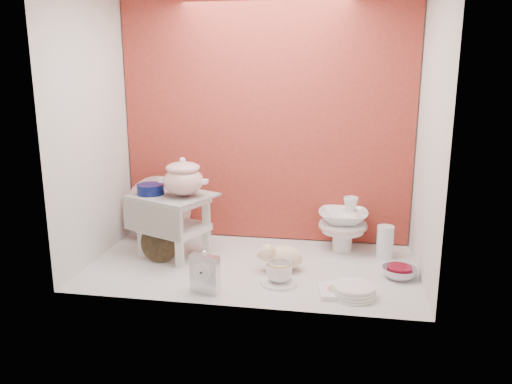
{
  "coord_description": "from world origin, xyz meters",
  "views": [
    {
      "loc": [
        0.47,
        -2.64,
        1.09
      ],
      "look_at": [
        0.02,
        0.02,
        0.42
      ],
      "focal_mm": 36.14,
      "sensor_mm": 36.0,
      "label": 1
    }
  ],
  "objects_px": {
    "soup_tureen": "(183,177)",
    "crystal_bowl": "(399,273)",
    "blue_white_vase": "(163,220)",
    "gold_rim_teacup": "(279,272)",
    "dinner_plate_stack": "(354,291)",
    "plush_pig": "(284,257)",
    "floral_platter": "(158,208)",
    "porcelain_tower": "(343,224)",
    "step_stool": "(174,225)",
    "mantel_clock": "(205,272)"
  },
  "relations": [
    {
      "from": "floral_platter",
      "to": "dinner_plate_stack",
      "type": "height_order",
      "value": "floral_platter"
    },
    {
      "from": "soup_tureen",
      "to": "mantel_clock",
      "type": "relative_size",
      "value": 1.25
    },
    {
      "from": "crystal_bowl",
      "to": "porcelain_tower",
      "type": "relative_size",
      "value": 0.55
    },
    {
      "from": "mantel_clock",
      "to": "gold_rim_teacup",
      "type": "xyz_separation_m",
      "value": [
        0.34,
        0.16,
        -0.04
      ]
    },
    {
      "from": "plush_pig",
      "to": "blue_white_vase",
      "type": "bearing_deg",
      "value": 157.67
    },
    {
      "from": "blue_white_vase",
      "to": "gold_rim_teacup",
      "type": "height_order",
      "value": "blue_white_vase"
    },
    {
      "from": "blue_white_vase",
      "to": "porcelain_tower",
      "type": "bearing_deg",
      "value": -1.62
    },
    {
      "from": "soup_tureen",
      "to": "gold_rim_teacup",
      "type": "distance_m",
      "value": 0.76
    },
    {
      "from": "blue_white_vase",
      "to": "crystal_bowl",
      "type": "bearing_deg",
      "value": -15.68
    },
    {
      "from": "soup_tureen",
      "to": "mantel_clock",
      "type": "bearing_deg",
      "value": -61.88
    },
    {
      "from": "dinner_plate_stack",
      "to": "porcelain_tower",
      "type": "distance_m",
      "value": 0.66
    },
    {
      "from": "soup_tureen",
      "to": "crystal_bowl",
      "type": "relative_size",
      "value": 1.45
    },
    {
      "from": "plush_pig",
      "to": "gold_rim_teacup",
      "type": "relative_size",
      "value": 1.85
    },
    {
      "from": "soup_tureen",
      "to": "blue_white_vase",
      "type": "height_order",
      "value": "soup_tureen"
    },
    {
      "from": "floral_platter",
      "to": "gold_rim_teacup",
      "type": "height_order",
      "value": "floral_platter"
    },
    {
      "from": "mantel_clock",
      "to": "plush_pig",
      "type": "height_order",
      "value": "mantel_clock"
    },
    {
      "from": "soup_tureen",
      "to": "porcelain_tower",
      "type": "bearing_deg",
      "value": 17.13
    },
    {
      "from": "soup_tureen",
      "to": "crystal_bowl",
      "type": "height_order",
      "value": "soup_tureen"
    },
    {
      "from": "floral_platter",
      "to": "dinner_plate_stack",
      "type": "xyz_separation_m",
      "value": [
        1.22,
        -0.65,
        -0.17
      ]
    },
    {
      "from": "mantel_clock",
      "to": "soup_tureen",
      "type": "bearing_deg",
      "value": 131.59
    },
    {
      "from": "floral_platter",
      "to": "gold_rim_teacup",
      "type": "xyz_separation_m",
      "value": [
        0.84,
        -0.56,
        -0.14
      ]
    },
    {
      "from": "step_stool",
      "to": "blue_white_vase",
      "type": "relative_size",
      "value": 1.76
    },
    {
      "from": "plush_pig",
      "to": "dinner_plate_stack",
      "type": "distance_m",
      "value": 0.46
    },
    {
      "from": "step_stool",
      "to": "blue_white_vase",
      "type": "distance_m",
      "value": 0.33
    },
    {
      "from": "blue_white_vase",
      "to": "porcelain_tower",
      "type": "distance_m",
      "value": 1.14
    },
    {
      "from": "gold_rim_teacup",
      "to": "mantel_clock",
      "type": "bearing_deg",
      "value": -154.69
    },
    {
      "from": "gold_rim_teacup",
      "to": "dinner_plate_stack",
      "type": "relative_size",
      "value": 0.63
    },
    {
      "from": "mantel_clock",
      "to": "dinner_plate_stack",
      "type": "xyz_separation_m",
      "value": [
        0.72,
        0.07,
        -0.08
      ]
    },
    {
      "from": "step_stool",
      "to": "blue_white_vase",
      "type": "bearing_deg",
      "value": 145.39
    },
    {
      "from": "soup_tureen",
      "to": "crystal_bowl",
      "type": "xyz_separation_m",
      "value": [
        1.19,
        -0.1,
        -0.45
      ]
    },
    {
      "from": "crystal_bowl",
      "to": "plush_pig",
      "type": "bearing_deg",
      "value": 179.85
    },
    {
      "from": "step_stool",
      "to": "dinner_plate_stack",
      "type": "bearing_deg",
      "value": 3.1
    },
    {
      "from": "blue_white_vase",
      "to": "crystal_bowl",
      "type": "distance_m",
      "value": 1.5
    },
    {
      "from": "crystal_bowl",
      "to": "porcelain_tower",
      "type": "xyz_separation_m",
      "value": [
        -0.3,
        0.37,
        0.14
      ]
    },
    {
      "from": "crystal_bowl",
      "to": "porcelain_tower",
      "type": "height_order",
      "value": "porcelain_tower"
    },
    {
      "from": "plush_pig",
      "to": "crystal_bowl",
      "type": "bearing_deg",
      "value": 3.34
    },
    {
      "from": "floral_platter",
      "to": "porcelain_tower",
      "type": "xyz_separation_m",
      "value": [
        1.16,
        -0.01,
        -0.04
      ]
    },
    {
      "from": "plush_pig",
      "to": "floral_platter",
      "type": "bearing_deg",
      "value": 159.53
    },
    {
      "from": "mantel_clock",
      "to": "crystal_bowl",
      "type": "distance_m",
      "value": 1.02
    },
    {
      "from": "step_stool",
      "to": "porcelain_tower",
      "type": "height_order",
      "value": "step_stool"
    },
    {
      "from": "step_stool",
      "to": "gold_rim_teacup",
      "type": "height_order",
      "value": "step_stool"
    },
    {
      "from": "step_stool",
      "to": "crystal_bowl",
      "type": "xyz_separation_m",
      "value": [
        1.27,
        -0.12,
        -0.15
      ]
    },
    {
      "from": "gold_rim_teacup",
      "to": "dinner_plate_stack",
      "type": "distance_m",
      "value": 0.39
    },
    {
      "from": "step_stool",
      "to": "crystal_bowl",
      "type": "height_order",
      "value": "step_stool"
    },
    {
      "from": "floral_platter",
      "to": "porcelain_tower",
      "type": "bearing_deg",
      "value": -0.36
    },
    {
      "from": "step_stool",
      "to": "gold_rim_teacup",
      "type": "xyz_separation_m",
      "value": [
        0.65,
        -0.3,
        -0.12
      ]
    },
    {
      "from": "dinner_plate_stack",
      "to": "crystal_bowl",
      "type": "xyz_separation_m",
      "value": [
        0.24,
        0.27,
        -0.0
      ]
    },
    {
      "from": "soup_tureen",
      "to": "crystal_bowl",
      "type": "bearing_deg",
      "value": -4.6
    },
    {
      "from": "mantel_clock",
      "to": "porcelain_tower",
      "type": "height_order",
      "value": "porcelain_tower"
    },
    {
      "from": "blue_white_vase",
      "to": "dinner_plate_stack",
      "type": "height_order",
      "value": "blue_white_vase"
    }
  ]
}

